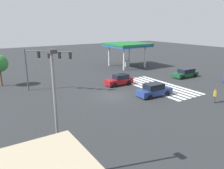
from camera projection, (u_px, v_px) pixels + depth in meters
The scene contains 9 objects.
ground_plane at pixel (112, 96), 28.25m from camera, with size 143.14×143.14×0.00m, color #2B2D30.
crosswalk_markings at pixel (158, 86), 32.57m from camera, with size 12.38×5.35×0.01m.
traffic_signal_mast at pixel (44, 60), 28.94m from camera, with size 4.98×4.98×5.79m.
car_0 at pixel (186, 73), 38.13m from camera, with size 2.16×4.86×1.50m.
car_1 at pixel (119, 80), 33.24m from camera, with size 1.97×4.29×1.60m.
car_2 at pixel (154, 90), 28.17m from camera, with size 2.18×4.82×1.64m.
gas_station_canopy at pixel (127, 46), 46.67m from camera, with size 8.10×8.10×5.08m.
pedestrian at pixel (215, 95), 25.52m from camera, with size 0.41×0.41×1.65m.
street_light_pole_b at pixel (55, 106), 11.91m from camera, with size 0.80×0.36×7.73m.
Camera 1 is at (-22.52, 14.60, 8.94)m, focal length 35.00 mm.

